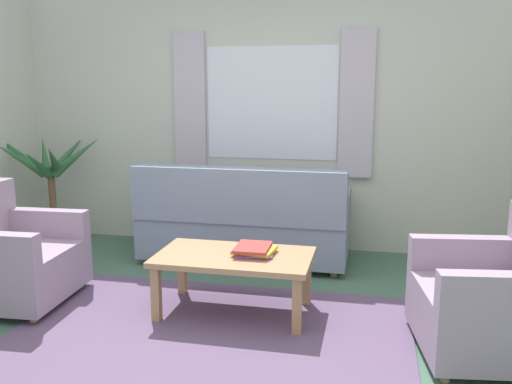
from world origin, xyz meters
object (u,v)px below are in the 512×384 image
(book_stack_on_table, at_px, (254,250))
(couch, at_px, (244,223))
(armchair_right, at_px, (499,299))
(coffee_table, at_px, (234,262))
(potted_plant, at_px, (52,190))
(armchair_left, at_px, (8,257))

(book_stack_on_table, bearing_deg, couch, 107.14)
(armchair_right, distance_m, coffee_table, 1.73)
(potted_plant, bearing_deg, armchair_left, -69.66)
(armchair_left, distance_m, armchair_right, 3.43)
(armchair_left, bearing_deg, couch, -52.04)
(coffee_table, relative_size, book_stack_on_table, 3.54)
(armchair_left, relative_size, armchair_right, 0.93)
(couch, distance_m, armchair_left, 2.00)
(couch, bearing_deg, armchair_left, 41.15)
(armchair_left, relative_size, potted_plant, 0.74)
(couch, relative_size, book_stack_on_table, 6.11)
(armchair_right, distance_m, book_stack_on_table, 1.61)
(coffee_table, bearing_deg, armchair_left, -174.96)
(armchair_left, bearing_deg, book_stack_on_table, -87.21)
(armchair_right, xyz_separation_m, potted_plant, (-3.96, 1.53, 0.22))
(potted_plant, bearing_deg, couch, -3.05)
(book_stack_on_table, distance_m, potted_plant, 2.68)
(coffee_table, distance_m, potted_plant, 2.59)
(coffee_table, height_order, potted_plant, potted_plant)
(couch, xyz_separation_m, coffee_table, (0.21, -1.17, 0.01))
(couch, relative_size, armchair_right, 2.00)
(potted_plant, bearing_deg, coffee_table, -29.56)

